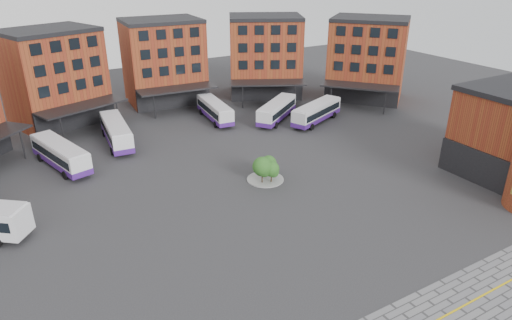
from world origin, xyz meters
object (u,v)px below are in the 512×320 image
bus_b (60,154)px  bus_f (317,112)px  tree_island (267,168)px  bus_d (215,110)px  bus_c (116,132)px  bus_e (277,110)px

bus_b → bus_f: size_ratio=1.05×
tree_island → bus_d: bearing=79.4°
bus_b → bus_d: bus_b is taller
bus_b → bus_f: bus_b is taller
bus_c → bus_f: size_ratio=1.06×
tree_island → bus_e: size_ratio=0.42×
bus_c → bus_e: size_ratio=1.14×
bus_c → bus_d: bearing=13.4°
bus_c → bus_f: 30.72m
bus_f → bus_e: bearing=-151.9°
bus_c → bus_e: (25.00, -2.88, -0.11)m
bus_d → tree_island: bearing=-95.0°
bus_b → bus_e: bearing=-12.6°
tree_island → bus_e: 22.00m
bus_e → bus_d: bearing=-157.3°
bus_f → bus_d: bearing=-147.1°
bus_c → bus_e: bus_c is taller
bus_d → bus_f: 16.35m
tree_island → bus_f: 22.54m
tree_island → bus_f: tree_island is taller
bus_b → bus_d: bearing=0.1°
tree_island → bus_c: bearing=120.3°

